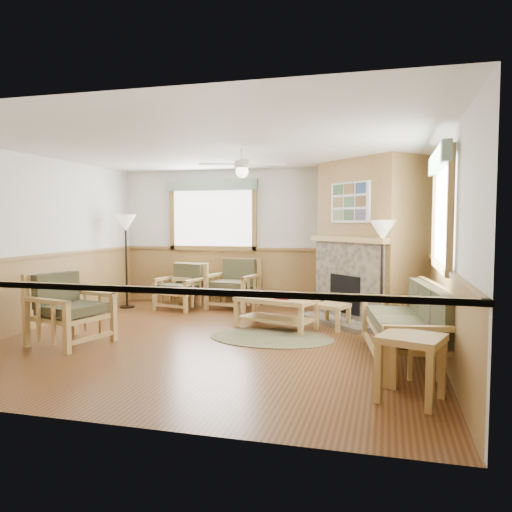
% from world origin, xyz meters
% --- Properties ---
extents(floor, '(6.00, 6.00, 0.01)m').
position_xyz_m(floor, '(0.00, 0.00, -0.01)').
color(floor, brown).
rests_on(floor, ground).
extents(ceiling, '(6.00, 6.00, 0.01)m').
position_xyz_m(ceiling, '(0.00, 0.00, 2.70)').
color(ceiling, white).
rests_on(ceiling, floor).
extents(wall_back, '(6.00, 0.02, 2.70)m').
position_xyz_m(wall_back, '(0.00, 3.00, 1.35)').
color(wall_back, silver).
rests_on(wall_back, floor).
extents(wall_front, '(6.00, 0.02, 2.70)m').
position_xyz_m(wall_front, '(0.00, -3.00, 1.35)').
color(wall_front, silver).
rests_on(wall_front, floor).
extents(wall_left, '(0.02, 6.00, 2.70)m').
position_xyz_m(wall_left, '(-3.00, 0.00, 1.35)').
color(wall_left, silver).
rests_on(wall_left, floor).
extents(wall_right, '(0.02, 6.00, 2.70)m').
position_xyz_m(wall_right, '(3.00, 0.00, 1.35)').
color(wall_right, silver).
rests_on(wall_right, floor).
extents(wainscot, '(6.00, 6.00, 1.10)m').
position_xyz_m(wainscot, '(0.00, 0.00, 0.55)').
color(wainscot, olive).
rests_on(wainscot, floor).
extents(fireplace, '(3.11, 3.11, 2.70)m').
position_xyz_m(fireplace, '(2.05, 2.05, 1.35)').
color(fireplace, olive).
rests_on(fireplace, floor).
extents(window_back, '(1.90, 0.16, 1.50)m').
position_xyz_m(window_back, '(-1.10, 2.96, 2.53)').
color(window_back, white).
rests_on(window_back, wall_back).
extents(window_right, '(0.16, 1.90, 1.50)m').
position_xyz_m(window_right, '(2.96, -0.20, 2.53)').
color(window_right, white).
rests_on(window_right, wall_right).
extents(ceiling_fan, '(1.59, 1.59, 0.36)m').
position_xyz_m(ceiling_fan, '(0.30, 0.30, 2.66)').
color(ceiling_fan, white).
rests_on(ceiling_fan, ceiling).
extents(sofa, '(2.10, 1.11, 0.92)m').
position_xyz_m(sofa, '(2.55, -0.47, 0.46)').
color(sofa, tan).
rests_on(sofa, floor).
extents(armchair_back_left, '(0.91, 0.91, 0.86)m').
position_xyz_m(armchair_back_left, '(-1.47, 2.18, 0.43)').
color(armchair_back_left, tan).
rests_on(armchair_back_left, floor).
extents(armchair_back_right, '(0.95, 0.95, 0.94)m').
position_xyz_m(armchair_back_right, '(-0.54, 2.55, 0.47)').
color(armchair_back_right, tan).
rests_on(armchair_back_right, floor).
extents(armchair_left, '(1.06, 1.06, 0.97)m').
position_xyz_m(armchair_left, '(-1.84, -0.71, 0.49)').
color(armchair_left, tan).
rests_on(armchair_left, floor).
extents(coffee_table, '(1.35, 0.95, 0.49)m').
position_xyz_m(coffee_table, '(0.66, 0.95, 0.24)').
color(coffee_table, tan).
rests_on(coffee_table, floor).
extents(end_table_chairs, '(0.64, 0.62, 0.58)m').
position_xyz_m(end_table_chairs, '(-1.50, 2.55, 0.29)').
color(end_table_chairs, tan).
rests_on(end_table_chairs, floor).
extents(end_table_sofa, '(0.70, 0.68, 0.62)m').
position_xyz_m(end_table_sofa, '(2.55, -1.79, 0.31)').
color(end_table_sofa, tan).
rests_on(end_table_sofa, floor).
extents(footstool, '(0.58, 0.58, 0.39)m').
position_xyz_m(footstool, '(1.51, 1.16, 0.20)').
color(footstool, tan).
rests_on(footstool, floor).
extents(braided_rug, '(2.34, 2.34, 0.01)m').
position_xyz_m(braided_rug, '(0.73, 0.30, 0.01)').
color(braided_rug, brown).
rests_on(braided_rug, floor).
extents(floor_lamp_left, '(0.44, 0.44, 1.81)m').
position_xyz_m(floor_lamp_left, '(-2.55, 2.06, 0.91)').
color(floor_lamp_left, black).
rests_on(floor_lamp_left, floor).
extents(floor_lamp_right, '(0.45, 0.45, 1.70)m').
position_xyz_m(floor_lamp_right, '(2.25, 1.10, 0.85)').
color(floor_lamp_right, black).
rests_on(floor_lamp_right, floor).
extents(book_red, '(0.29, 0.34, 0.03)m').
position_xyz_m(book_red, '(0.81, 0.90, 0.52)').
color(book_red, maroon).
rests_on(book_red, coffee_table).
extents(book_dark, '(0.26, 0.31, 0.02)m').
position_xyz_m(book_dark, '(0.51, 1.02, 0.51)').
color(book_dark, black).
rests_on(book_dark, coffee_table).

